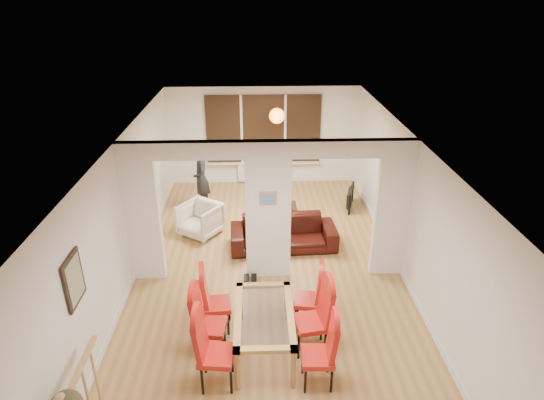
{
  "coord_description": "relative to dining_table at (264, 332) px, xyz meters",
  "views": [
    {
      "loc": [
        -0.19,
        -7.14,
        4.88
      ],
      "look_at": [
        0.09,
        0.6,
        1.24
      ],
      "focal_mm": 30.0,
      "sensor_mm": 36.0,
      "label": 1
    }
  ],
  "objects": [
    {
      "name": "floor",
      "position": [
        0.12,
        2.0,
        -0.35
      ],
      "size": [
        5.0,
        9.0,
        0.01
      ],
      "primitive_type": "cube",
      "color": "#A97D44",
      "rests_on": "ground"
    },
    {
      "name": "room_walls",
      "position": [
        0.12,
        2.0,
        0.95
      ],
      "size": [
        5.0,
        9.0,
        2.6
      ],
      "primitive_type": null,
      "color": "silver",
      "rests_on": "floor"
    },
    {
      "name": "divider_wall",
      "position": [
        0.12,
        2.0,
        0.95
      ],
      "size": [
        5.0,
        0.18,
        2.6
      ],
      "primitive_type": "cube",
      "color": "white",
      "rests_on": "floor"
    },
    {
      "name": "bay_window_blinds",
      "position": [
        0.12,
        6.44,
        1.15
      ],
      "size": [
        3.0,
        0.08,
        1.8
      ],
      "primitive_type": "cube",
      "color": "black",
      "rests_on": "room_walls"
    },
    {
      "name": "radiator",
      "position": [
        0.12,
        6.4,
        -0.05
      ],
      "size": [
        1.4,
        0.08,
        0.5
      ],
      "primitive_type": "cube",
      "color": "white",
      "rests_on": "floor"
    },
    {
      "name": "pendant_light",
      "position": [
        0.42,
        5.3,
        1.8
      ],
      "size": [
        0.36,
        0.36,
        0.36
      ],
      "primitive_type": "sphere",
      "color": "orange",
      "rests_on": "room_walls"
    },
    {
      "name": "stair_newel",
      "position": [
        -2.13,
        -1.2,
        0.2
      ],
      "size": [
        0.4,
        1.2,
        1.1
      ],
      "primitive_type": null,
      "color": "tan",
      "rests_on": "floor"
    },
    {
      "name": "wall_poster",
      "position": [
        -2.35,
        -0.4,
        1.25
      ],
      "size": [
        0.04,
        0.52,
        0.67
      ],
      "primitive_type": "cube",
      "color": "gray",
      "rests_on": "room_walls"
    },
    {
      "name": "pillar_photo",
      "position": [
        0.12,
        1.9,
        1.25
      ],
      "size": [
        0.3,
        0.03,
        0.25
      ],
      "primitive_type": "cube",
      "color": "#4C8CD8",
      "rests_on": "divider_wall"
    },
    {
      "name": "dining_table",
      "position": [
        0.0,
        0.0,
        0.0
      ],
      "size": [
        0.84,
        1.49,
        0.7
      ],
      "primitive_type": null,
      "color": "#A4773C",
      "rests_on": "floor"
    },
    {
      "name": "dining_chair_la",
      "position": [
        -0.64,
        -0.57,
        0.22
      ],
      "size": [
        0.5,
        0.5,
        1.14
      ],
      "primitive_type": null,
      "rotation": [
        0.0,
        0.0,
        -0.11
      ],
      "color": "#AC1811",
      "rests_on": "floor"
    },
    {
      "name": "dining_chair_lb",
      "position": [
        -0.77,
        0.02,
        0.19
      ],
      "size": [
        0.48,
        0.48,
        1.07
      ],
      "primitive_type": null,
      "rotation": [
        0.0,
        0.0,
        -0.13
      ],
      "color": "#AC1811",
      "rests_on": "floor"
    },
    {
      "name": "dining_chair_lc",
      "position": [
        -0.72,
        0.53,
        0.18
      ],
      "size": [
        0.46,
        0.46,
        1.05
      ],
      "primitive_type": null,
      "rotation": [
        0.0,
        0.0,
        0.1
      ],
      "color": "#AC1811",
      "rests_on": "floor"
    },
    {
      "name": "dining_chair_ra",
      "position": [
        0.69,
        -0.61,
        0.18
      ],
      "size": [
        0.44,
        0.44,
        1.06
      ],
      "primitive_type": null,
      "rotation": [
        0.0,
        0.0,
        -0.04
      ],
      "color": "#AC1811",
      "rests_on": "floor"
    },
    {
      "name": "dining_chair_rb",
      "position": [
        0.68,
        0.02,
        0.23
      ],
      "size": [
        0.53,
        0.53,
        1.15
      ],
      "primitive_type": null,
      "rotation": [
        0.0,
        0.0,
        0.18
      ],
      "color": "#AC1811",
      "rests_on": "floor"
    },
    {
      "name": "dining_chair_rc",
      "position": [
        0.69,
        0.6,
        0.16
      ],
      "size": [
        0.47,
        0.47,
        1.02
      ],
      "primitive_type": null,
      "rotation": [
        0.0,
        0.0,
        -0.16
      ],
      "color": "#AC1811",
      "rests_on": "floor"
    },
    {
      "name": "sofa",
      "position": [
        0.45,
        2.96,
        -0.03
      ],
      "size": [
        2.19,
        0.96,
        0.63
      ],
      "primitive_type": "imported",
      "rotation": [
        0.0,
        0.0,
        0.05
      ],
      "color": "black",
      "rests_on": "floor"
    },
    {
      "name": "armchair",
      "position": [
        -1.31,
        3.56,
        0.01
      ],
      "size": [
        1.07,
        1.08,
        0.72
      ],
      "primitive_type": "imported",
      "rotation": [
        0.0,
        0.0,
        -0.59
      ],
      "color": "beige",
      "rests_on": "floor"
    },
    {
      "name": "person",
      "position": [
        -1.39,
        4.83,
        0.43
      ],
      "size": [
        0.63,
        0.48,
        1.55
      ],
      "primitive_type": "imported",
      "rotation": [
        0.0,
        0.0,
        -1.36
      ],
      "color": "black",
      "rests_on": "floor"
    },
    {
      "name": "television",
      "position": [
        2.12,
        4.79,
        -0.09
      ],
      "size": [
        0.89,
        0.36,
        0.51
      ],
      "primitive_type": "imported",
      "rotation": [
        0.0,
        0.0,
        1.29
      ],
      "color": "black",
      "rests_on": "floor"
    },
    {
      "name": "coffee_table",
      "position": [
        0.33,
        4.44,
        -0.23
      ],
      "size": [
        1.12,
        0.73,
        0.24
      ],
      "primitive_type": null,
      "rotation": [
        0.0,
        0.0,
        0.23
      ],
      "color": "black",
      "rests_on": "floor"
    },
    {
      "name": "bottle",
      "position": [
        0.47,
        4.38,
        0.03
      ],
      "size": [
        0.07,
        0.07,
        0.29
      ],
      "primitive_type": "cylinder",
      "color": "#143F19",
      "rests_on": "coffee_table"
    },
    {
      "name": "bowl",
      "position": [
        0.58,
        4.33,
        -0.08
      ],
      "size": [
        0.23,
        0.23,
        0.06
      ],
      "primitive_type": "imported",
      "color": "black",
      "rests_on": "coffee_table"
    },
    {
      "name": "shoes",
      "position": [
        -0.23,
        1.74,
        -0.3
      ],
      "size": [
        0.23,
        0.25,
        0.1
      ],
      "primitive_type": null,
      "color": "black",
      "rests_on": "floor"
    }
  ]
}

